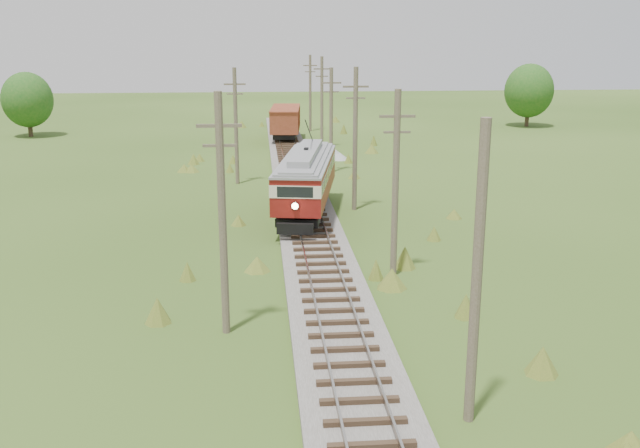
{
  "coord_description": "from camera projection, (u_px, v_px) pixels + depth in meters",
  "views": [
    {
      "loc": [
        -2.81,
        -13.18,
        10.87
      ],
      "look_at": [
        0.0,
        19.55,
        2.14
      ],
      "focal_mm": 40.0,
      "sensor_mm": 36.0,
      "label": 1
    }
  ],
  "objects": [
    {
      "name": "utility_pole_r_5",
      "position": [
        322.0,
        101.0,
        69.71
      ],
      "size": [
        1.6,
        0.3,
        8.9
      ],
      "color": "brown",
      "rests_on": "ground"
    },
    {
      "name": "railbed_main",
      "position": [
        302.0,
        197.0,
        48.4
      ],
      "size": [
        3.6,
        96.0,
        0.57
      ],
      "color": "#605B54",
      "rests_on": "ground"
    },
    {
      "name": "utility_pole_l_b",
      "position": [
        236.0,
        125.0,
        52.72
      ],
      "size": [
        1.6,
        0.3,
        8.6
      ],
      "color": "brown",
      "rests_on": "ground"
    },
    {
      "name": "utility_pole_r_6",
      "position": [
        310.0,
        92.0,
        82.23
      ],
      "size": [
        1.6,
        0.3,
        8.7
      ],
      "color": "brown",
      "rests_on": "ground"
    },
    {
      "name": "gravel_pile",
      "position": [
        332.0,
        153.0,
        64.74
      ],
      "size": [
        3.02,
        3.2,
        1.1
      ],
      "color": "gray",
      "rests_on": "ground"
    },
    {
      "name": "utility_pole_r_2",
      "position": [
        396.0,
        182.0,
        32.18
      ],
      "size": [
        1.6,
        0.3,
        8.6
      ],
      "color": "brown",
      "rests_on": "ground"
    },
    {
      "name": "streetcar",
      "position": [
        306.0,
        176.0,
        43.24
      ],
      "size": [
        4.75,
        12.19,
        5.51
      ],
      "rotation": [
        0.0,
        0.0,
        -0.17
      ],
      "color": "black",
      "rests_on": "ground"
    },
    {
      "name": "utility_pole_r_4",
      "position": [
        331.0,
        119.0,
        57.22
      ],
      "size": [
        1.6,
        0.3,
        8.4
      ],
      "color": "brown",
      "rests_on": "ground"
    },
    {
      "name": "gondola",
      "position": [
        285.0,
        120.0,
        75.03
      ],
      "size": [
        3.6,
        9.14,
        2.97
      ],
      "rotation": [
        0.0,
        0.0,
        -0.08
      ],
      "color": "black",
      "rests_on": "ground"
    },
    {
      "name": "tree_mid_a",
      "position": [
        27.0,
        100.0,
        77.84
      ],
      "size": [
        5.46,
        5.46,
        7.03
      ],
      "color": "#38281C",
      "rests_on": "ground"
    },
    {
      "name": "utility_pole_r_3",
      "position": [
        355.0,
        138.0,
        44.64
      ],
      "size": [
        1.6,
        0.3,
        9.0
      ],
      "color": "brown",
      "rests_on": "ground"
    },
    {
      "name": "utility_pole_l_a",
      "position": [
        222.0,
        214.0,
        25.73
      ],
      "size": [
        1.6,
        0.3,
        9.0
      ],
      "color": "brown",
      "rests_on": "ground"
    },
    {
      "name": "tree_mid_b",
      "position": [
        529.0,
        91.0,
        86.41
      ],
      "size": [
        5.88,
        5.88,
        7.57
      ],
      "color": "#38281C",
      "rests_on": "ground"
    },
    {
      "name": "utility_pole_r_1",
      "position": [
        477.0,
        277.0,
        19.66
      ],
      "size": [
        0.3,
        0.3,
        8.8
      ],
      "color": "brown",
      "rests_on": "ground"
    }
  ]
}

